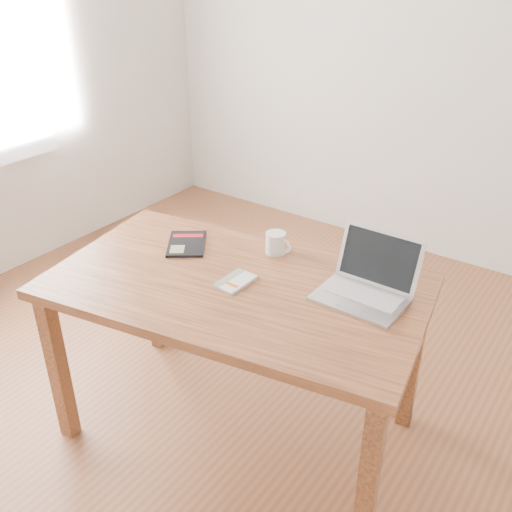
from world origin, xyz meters
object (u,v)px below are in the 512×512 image
Objects in this scene: black_guidebook at (187,244)px; desk at (237,301)px; coffee_mug at (276,243)px; white_guidebook at (235,282)px; laptop at (367,284)px.

desk is at bearing -54.83° from black_guidebook.
black_guidebook is 0.39m from coffee_mug.
desk is 5.56× the size of black_guidebook.
coffee_mug reaches higher than white_guidebook.
laptop is (0.44, 0.21, 0.04)m from white_guidebook.
laptop is (0.44, 0.20, 0.14)m from desk.
desk is 9.54× the size of white_guidebook.
coffee_mug is (-0.01, 0.29, 0.04)m from white_guidebook.
desk is 12.69× the size of coffee_mug.
laptop reaches higher than desk.
laptop is at bearing 27.43° from white_guidebook.
desk is 4.87× the size of laptop.
laptop is at bearing -5.58° from coffee_mug.
laptop is (0.80, 0.08, 0.04)m from black_guidebook.
coffee_mug reaches higher than black_guidebook.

